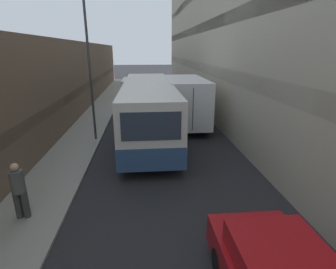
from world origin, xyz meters
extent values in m
plane|color=#232326|center=(0.00, 15.00, 0.00)|extent=(150.00, 150.00, 0.00)
cube|color=gray|center=(-4.25, 15.00, 0.05)|extent=(2.18, 60.00, 0.10)
cube|color=brown|center=(-6.54, 15.00, 2.63)|extent=(2.40, 60.00, 5.25)
cube|color=black|center=(-5.88, 15.00, 1.05)|extent=(1.08, 60.00, 2.10)
cube|color=#A89E89|center=(4.96, 15.00, 6.64)|extent=(2.40, 60.00, 13.29)
cube|color=#333D47|center=(4.30, 15.00, 3.32)|extent=(1.08, 60.00, 0.70)
cube|color=#333D47|center=(4.30, 15.00, 6.25)|extent=(1.08, 60.00, 0.70)
cylinder|color=black|center=(0.71, 6.46, 0.30)|extent=(0.16, 0.60, 0.60)
cylinder|color=black|center=(2.39, 6.46, 0.30)|extent=(0.16, 0.60, 0.60)
cube|color=silver|center=(-0.57, 16.36, 1.69)|extent=(2.55, 11.20, 2.54)
cube|color=#2D4C7A|center=(-0.57, 16.36, 0.87)|extent=(2.58, 11.22, 0.89)
cube|color=#2D3847|center=(-0.57, 16.36, 2.08)|extent=(2.59, 10.30, 0.81)
cube|color=#2D3847|center=(-0.57, 10.75, 2.14)|extent=(2.09, 0.04, 1.02)
cylinder|color=black|center=(-1.69, 19.83, 0.50)|extent=(0.24, 1.00, 1.00)
cylinder|color=black|center=(0.56, 19.83, 0.50)|extent=(0.24, 1.00, 1.00)
cylinder|color=black|center=(-1.69, 12.89, 0.50)|extent=(0.24, 1.00, 1.00)
cylinder|color=black|center=(0.56, 12.89, 0.50)|extent=(0.24, 1.00, 1.00)
cube|color=silver|center=(1.74, 21.59, 1.43)|extent=(2.21, 2.07, 2.05)
cube|color=silver|center=(1.74, 17.89, 1.71)|extent=(2.30, 5.33, 2.60)
cube|color=#4C4C4C|center=(1.74, 15.22, 1.71)|extent=(0.05, 0.02, 2.21)
cylinder|color=black|center=(0.70, 21.59, 0.48)|extent=(0.22, 0.96, 0.96)
cylinder|color=black|center=(2.77, 21.59, 0.48)|extent=(0.22, 0.96, 0.96)
cylinder|color=black|center=(0.70, 16.42, 0.48)|extent=(0.22, 0.96, 0.96)
cylinder|color=black|center=(2.77, 16.42, 0.48)|extent=(0.22, 0.96, 0.96)
cube|color=#BCBCC1|center=(-1.73, 26.86, 1.16)|extent=(1.97, 4.32, 1.81)
cube|color=#2D3847|center=(-1.73, 28.70, 1.48)|extent=(1.58, 0.04, 0.63)
cylinder|color=black|center=(-2.62, 28.11, 0.32)|extent=(0.16, 0.64, 0.64)
cylinder|color=black|center=(-0.85, 28.11, 0.32)|extent=(0.16, 0.64, 0.64)
cylinder|color=black|center=(-2.62, 25.61, 0.32)|extent=(0.16, 0.64, 0.64)
cylinder|color=black|center=(-0.85, 25.61, 0.32)|extent=(0.16, 0.64, 0.64)
cylinder|color=#383838|center=(-4.40, 8.82, 0.51)|extent=(0.19, 0.19, 0.81)
cylinder|color=#383838|center=(-4.19, 8.82, 0.51)|extent=(0.19, 0.19, 0.81)
cylinder|color=#4C514C|center=(-4.29, 8.82, 1.23)|extent=(0.37, 0.37, 0.64)
sphere|color=tan|center=(-4.29, 8.82, 1.66)|extent=(0.22, 0.22, 0.22)
cylinder|color=#38383D|center=(-3.41, 15.65, 3.98)|extent=(0.12, 0.12, 7.75)
camera|label=1|loc=(-0.79, 2.08, 4.66)|focal=28.00mm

